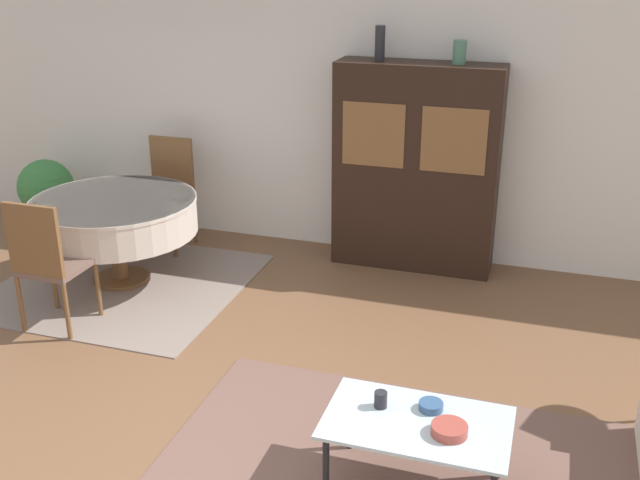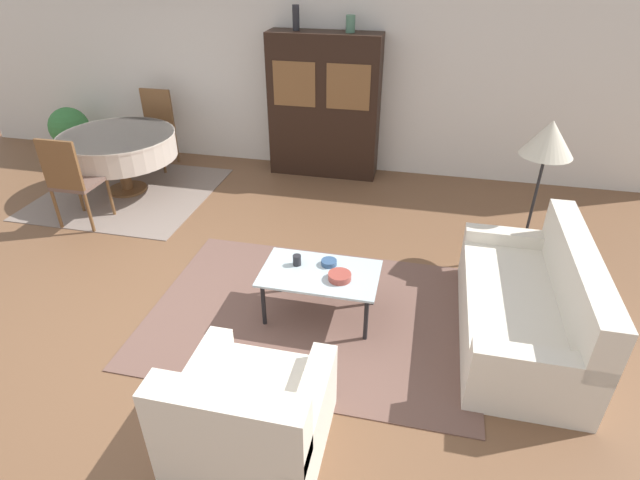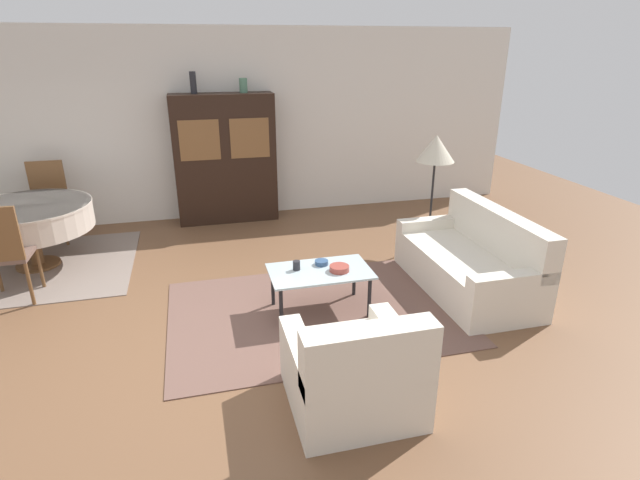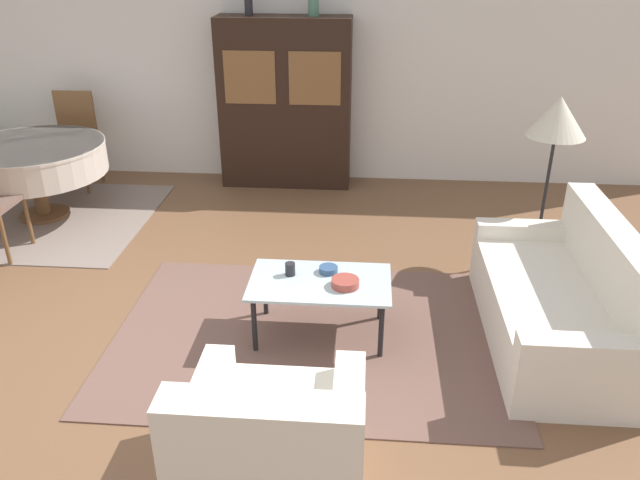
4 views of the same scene
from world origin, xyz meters
name	(u,v)px [view 4 (image 4 of 4)]	position (x,y,z in m)	size (l,w,h in m)	color
ground_plane	(158,357)	(0.00, 0.00, 0.00)	(14.00, 14.00, 0.00)	brown
wall_back	(247,58)	(0.00, 3.63, 1.35)	(10.00, 0.06, 2.70)	silver
area_rug	(311,335)	(1.01, 0.33, 0.01)	(2.77, 1.98, 0.01)	brown
dining_rug	(47,218)	(-1.83, 2.15, 0.01)	(2.04, 1.96, 0.01)	gray
couch	(563,303)	(2.74, 0.42, 0.30)	(0.86, 1.74, 0.86)	silver
armchair	(273,448)	(0.95, -1.07, 0.30)	(0.88, 0.89, 0.83)	silver
coffee_table	(320,286)	(1.07, 0.35, 0.39)	(0.97, 0.58, 0.43)	black
display_cabinet	(285,104)	(0.45, 3.38, 0.91)	(1.42, 0.42, 1.82)	black
dining_table	(33,159)	(-1.89, 2.22, 0.61)	(1.39, 1.39, 0.75)	brown
dining_chair_far	(74,134)	(-1.89, 3.14, 0.58)	(0.44, 0.44, 1.03)	brown
floor_lamp	(557,122)	(2.86, 1.65, 1.23)	(0.47, 0.47, 1.43)	black
cup	(290,269)	(0.86, 0.42, 0.48)	(0.07, 0.07, 0.09)	#232328
bowl	(345,283)	(1.24, 0.29, 0.47)	(0.19, 0.19, 0.05)	#9E4238
bowl_small	(328,269)	(1.12, 0.48, 0.46)	(0.13, 0.13, 0.04)	#33517A
vase_tall	(248,1)	(0.09, 3.38, 1.97)	(0.09, 0.09, 0.29)	#232328
vase_short	(313,6)	(0.76, 3.38, 1.92)	(0.11, 0.11, 0.19)	#4C7A60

